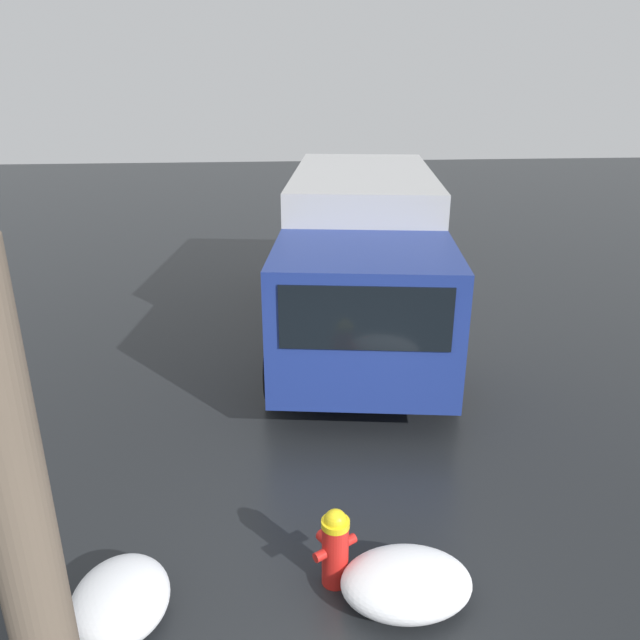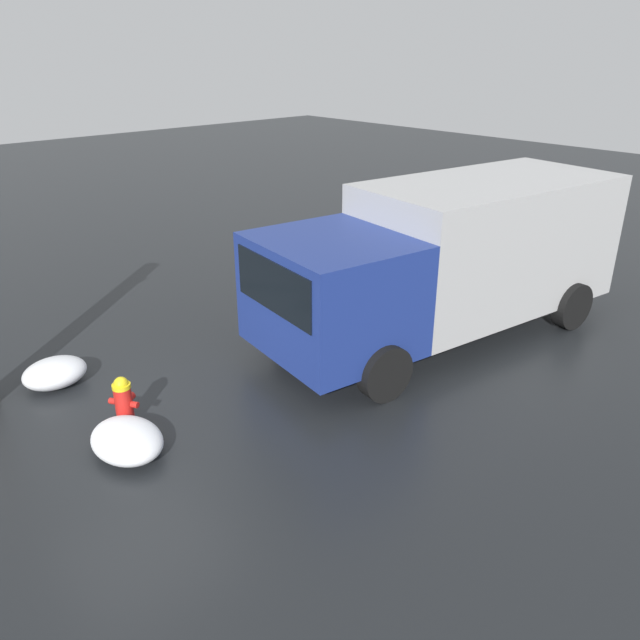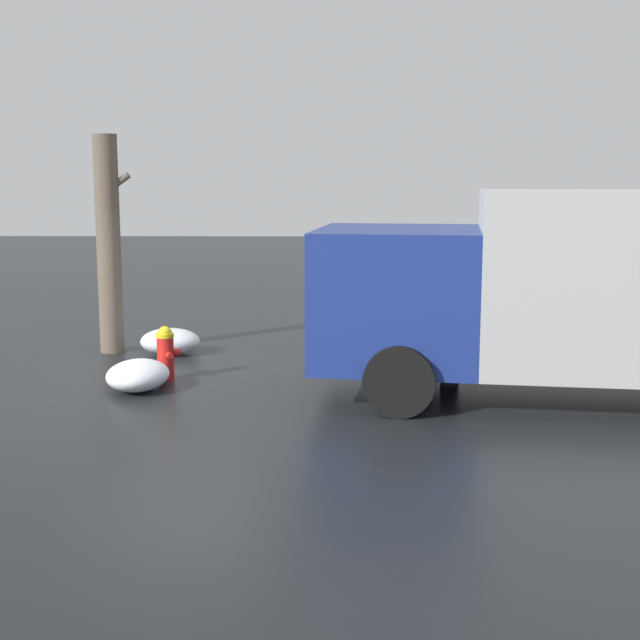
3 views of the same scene
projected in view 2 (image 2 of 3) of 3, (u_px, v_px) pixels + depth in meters
ground_plane at (127, 426)px, 8.90m from camera, size 60.00×60.00×0.00m
fire_hydrant at (124, 402)px, 8.74m from camera, size 0.37×0.43×0.80m
delivery_truck at (450, 255)px, 11.21m from camera, size 7.31×3.45×2.78m
pedestrian at (347, 296)px, 10.86m from camera, size 0.39×0.39×1.80m
snow_pile_by_hydrant at (55, 373)px, 9.91m from camera, size 0.99×0.83×0.44m
snow_pile_curbside at (127, 440)px, 8.24m from camera, size 0.86×1.17×0.41m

